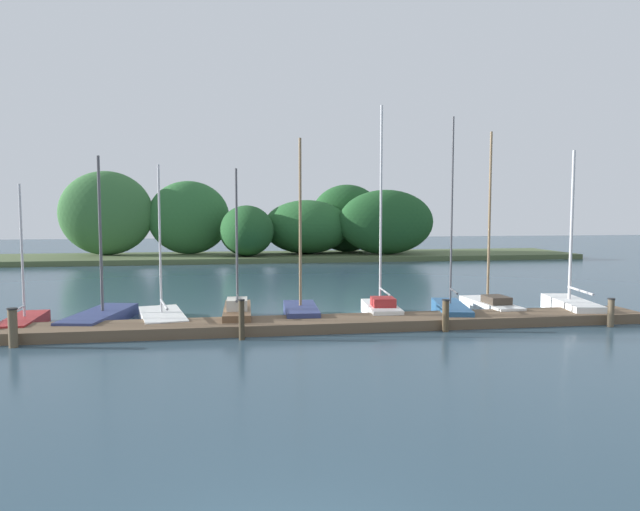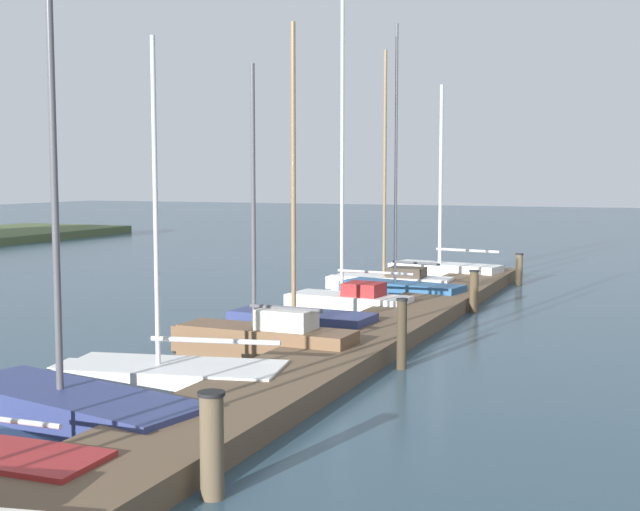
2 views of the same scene
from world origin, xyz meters
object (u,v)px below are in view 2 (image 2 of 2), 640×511
sailboat_10 (442,269)px  mooring_piling_2 (402,333)px  sailboat_3 (66,401)px  sailboat_7 (347,298)px  sailboat_8 (398,289)px  mooring_piling_3 (474,291)px  mooring_piling_4 (519,269)px  sailboat_4 (164,373)px  sailboat_6 (297,319)px  sailboat_9 (389,278)px  sailboat_5 (262,337)px  mooring_piling_1 (212,445)px

sailboat_10 → mooring_piling_2: bearing=111.3°
sailboat_3 → sailboat_7: (10.15, -0.41, 0.13)m
sailboat_7 → sailboat_8: (2.56, -0.53, -0.07)m
mooring_piling_3 → mooring_piling_4: size_ratio=1.08×
sailboat_10 → sailboat_4: bearing=97.7°
sailboat_7 → mooring_piling_2: (-5.27, -3.02, 0.23)m
sailboat_6 → sailboat_8: (5.60, -0.53, -0.02)m
sailboat_4 → sailboat_8: 10.61m
sailboat_4 → mooring_piling_3: 9.94m
sailboat_4 → sailboat_9: sailboat_9 is taller
sailboat_10 → mooring_piling_4: 2.48m
sailboat_3 → sailboat_7: size_ratio=0.75×
mooring_piling_3 → sailboat_5: bearing=159.4°
sailboat_9 → mooring_piling_1: (-16.46, -3.31, 0.22)m
sailboat_6 → sailboat_9: (7.58, 0.36, 0.01)m
mooring_piling_4 → sailboat_4: bearing=168.5°
sailboat_5 → sailboat_8: size_ratio=0.74×
sailboat_8 → mooring_piling_3: 2.59m
sailboat_7 → sailboat_10: bearing=-89.4°
sailboat_8 → mooring_piling_4: size_ratio=7.51×
sailboat_5 → mooring_piling_4: size_ratio=5.54×
sailboat_9 → mooring_piling_3: sailboat_9 is taller
sailboat_4 → mooring_piling_1: size_ratio=4.84×
sailboat_5 → sailboat_8: (7.91, -0.23, -0.05)m
sailboat_10 → sailboat_6: bearing=97.3°
sailboat_3 → mooring_piling_4: bearing=-89.2°
mooring_piling_2 → mooring_piling_4: bearing=0.1°
mooring_piling_3 → mooring_piling_4: bearing=-1.4°
sailboat_6 → mooring_piling_3: 5.32m
sailboat_10 → mooring_piling_2: size_ratio=4.97×
sailboat_9 → mooring_piling_2: bearing=107.1°
sailboat_7 → sailboat_9: bearing=-80.9°
sailboat_10 → mooring_piling_4: size_ratio=6.36×
sailboat_8 → mooring_piling_4: (4.83, -2.47, 0.16)m
sailboat_10 → sailboat_5: bearing=99.2°
sailboat_7 → sailboat_6: bearing=94.6°
sailboat_3 → sailboat_4: (2.12, -0.27, -0.04)m
sailboat_6 → sailboat_4: bearing=91.5°
sailboat_6 → mooring_piling_2: sailboat_6 is taller
sailboat_4 → sailboat_10: sailboat_10 is taller
sailboat_3 → sailboat_6: (7.10, -0.41, 0.08)m
mooring_piling_2 → sailboat_6: bearing=53.6°
sailboat_6 → mooring_piling_1: sailboat_6 is taller
sailboat_4 → mooring_piling_4: (15.42, -3.15, 0.26)m
sailboat_7 → mooring_piling_4: bearing=-107.5°
sailboat_5 → sailboat_9: 9.91m
sailboat_8 → sailboat_4: bearing=97.8°
sailboat_7 → mooring_piling_2: sailboat_7 is taller
sailboat_9 → mooring_piling_4: size_ratio=7.13×
mooring_piling_2 → mooring_piling_3: (6.72, 0.17, -0.10)m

